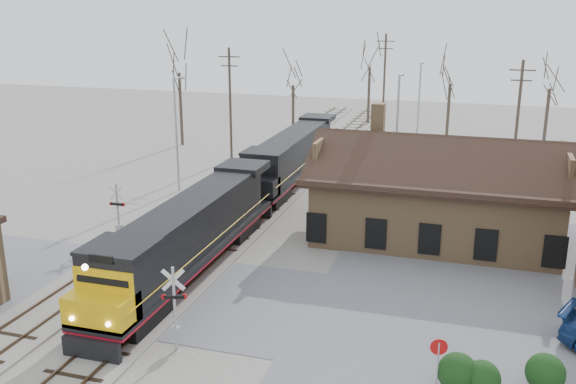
# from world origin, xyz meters

# --- Properties ---
(ground) EXTENTS (140.00, 140.00, 0.00)m
(ground) POSITION_xyz_m (0.00, 0.00, 0.00)
(ground) COLOR #9F9A8F
(ground) RESTS_ON ground
(road) EXTENTS (60.00, 9.00, 0.03)m
(road) POSITION_xyz_m (0.00, 0.00, 0.01)
(road) COLOR slate
(road) RESTS_ON ground
(parking_lot) EXTENTS (22.00, 26.00, 0.03)m
(parking_lot) POSITION_xyz_m (18.00, 4.00, 0.02)
(parking_lot) COLOR slate
(parking_lot) RESTS_ON ground
(track_main) EXTENTS (3.40, 90.00, 0.24)m
(track_main) POSITION_xyz_m (0.00, 15.00, 0.07)
(track_main) COLOR #9F9A8F
(track_main) RESTS_ON ground
(track_siding) EXTENTS (3.40, 90.00, 0.24)m
(track_siding) POSITION_xyz_m (-4.50, 15.00, 0.07)
(track_siding) COLOR #9F9A8F
(track_siding) RESTS_ON ground
(depot) EXTENTS (15.20, 9.31, 7.90)m
(depot) POSITION_xyz_m (11.99, 12.00, 2.41)
(depot) COLOR #A27C54
(depot) RESTS_ON ground
(locomotive_lead) EXTENTS (2.79, 18.69, 4.15)m
(locomotive_lead) POSITION_xyz_m (0.00, 2.06, 2.18)
(locomotive_lead) COLOR black
(locomotive_lead) RESTS_ON ground
(locomotive_trailing) EXTENTS (2.79, 18.69, 3.92)m
(locomotive_trailing) POSITION_xyz_m (0.00, 21.03, 2.18)
(locomotive_trailing) COLOR black
(locomotive_trailing) RESTS_ON ground
(crossbuck_near) EXTENTS (1.03, 0.42, 3.71)m
(crossbuck_near) POSITION_xyz_m (2.84, -4.85, 1.76)
(crossbuck_near) COLOR #A5A8AD
(crossbuck_near) RESTS_ON ground
(crossbuck_far) EXTENTS (1.03, 0.27, 3.60)m
(crossbuck_far) POSITION_xyz_m (-6.24, 5.74, 1.72)
(crossbuck_far) COLOR #A5A8AD
(crossbuck_far) RESTS_ON ground
(do_not_enter_sign) EXTENTS (0.64, 0.20, 2.18)m
(do_not_enter_sign) POSITION_xyz_m (13.42, -4.80, 1.52)
(do_not_enter_sign) COLOR #A5A8AD
(do_not_enter_sign) RESTS_ON ground
(hedge_a) EXTENTS (1.50, 1.50, 1.50)m
(hedge_a) POSITION_xyz_m (14.14, -4.49, 0.75)
(hedge_a) COLOR black
(hedge_a) RESTS_ON ground
(hedge_b) EXTENTS (1.36, 1.36, 1.36)m
(hedge_b) POSITION_xyz_m (15.02, -4.51, 0.68)
(hedge_b) COLOR black
(hedge_b) RESTS_ON ground
(hedge_c) EXTENTS (1.46, 1.46, 1.46)m
(hedge_c) POSITION_xyz_m (17.26, -3.51, 0.73)
(hedge_c) COLOR black
(hedge_c) RESTS_ON ground
(streetlight_a) EXTENTS (0.25, 2.04, 8.64)m
(streetlight_a) POSITION_xyz_m (-7.71, 16.88, 4.85)
(streetlight_a) COLOR #A5A8AD
(streetlight_a) RESTS_ON ground
(streetlight_b) EXTENTS (0.25, 2.04, 8.99)m
(streetlight_b) POSITION_xyz_m (8.32, 20.69, 5.03)
(streetlight_b) COLOR #A5A8AD
(streetlight_b) RESTS_ON ground
(streetlight_c) EXTENTS (0.25, 2.04, 8.52)m
(streetlight_c) POSITION_xyz_m (8.29, 36.60, 4.79)
(streetlight_c) COLOR #A5A8AD
(streetlight_c) RESTS_ON ground
(utility_pole_a) EXTENTS (2.00, 0.24, 10.16)m
(utility_pole_a) POSITION_xyz_m (-7.66, 27.53, 5.31)
(utility_pole_a) COLOR #382D23
(utility_pole_a) RESTS_ON ground
(utility_pole_b) EXTENTS (2.00, 0.24, 10.74)m
(utility_pole_b) POSITION_xyz_m (3.52, 45.40, 5.60)
(utility_pole_b) COLOR #382D23
(utility_pole_b) RESTS_ON ground
(utility_pole_c) EXTENTS (2.00, 0.24, 9.68)m
(utility_pole_c) POSITION_xyz_m (16.96, 27.60, 5.06)
(utility_pole_c) COLOR #382D23
(utility_pole_c) RESTS_ON ground
(tree_a) EXTENTS (4.86, 4.86, 11.91)m
(tree_a) POSITION_xyz_m (-14.92, 32.14, 8.49)
(tree_a) COLOR #382D23
(tree_a) RESTS_ON ground
(tree_b) EXTENTS (3.57, 3.57, 8.75)m
(tree_b) POSITION_xyz_m (-5.72, 40.99, 6.22)
(tree_b) COLOR #382D23
(tree_b) RESTS_ON ground
(tree_c) EXTENTS (4.52, 4.52, 11.07)m
(tree_c) POSITION_xyz_m (1.18, 49.32, 7.88)
(tree_c) COLOR #382D23
(tree_c) RESTS_ON ground
(tree_d) EXTENTS (3.91, 3.91, 9.59)m
(tree_d) POSITION_xyz_m (10.80, 42.60, 6.82)
(tree_d) COLOR #382D23
(tree_d) RESTS_ON ground
(tree_e) EXTENTS (4.05, 4.05, 9.93)m
(tree_e) POSITION_xyz_m (20.20, 39.84, 7.06)
(tree_e) COLOR #382D23
(tree_e) RESTS_ON ground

